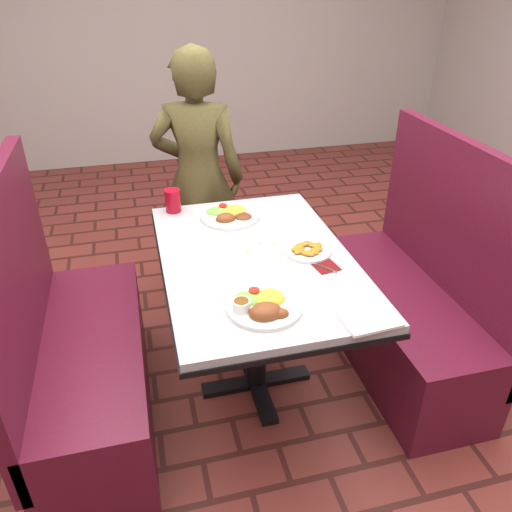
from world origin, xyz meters
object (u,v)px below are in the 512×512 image
Objects in this scene: booth_bench_right at (408,308)px; red_tumbler at (173,201)px; plantain_plate at (308,250)px; near_dinner_plate at (263,303)px; booth_bench_left at (80,361)px; far_dinner_plate at (230,213)px; dining_table at (256,275)px; diner_person at (199,179)px.

red_tumbler is (-1.09, 0.54, 0.48)m from booth_bench_right.
booth_bench_right is 6.00× the size of plantain_plate.
near_dinner_plate is at bearing -130.10° from plantain_plate.
booth_bench_left is at bearing 180.00° from booth_bench_right.
red_tumbler is at bearing 151.45° from far_dinner_plate.
dining_table is at bearing 79.51° from near_dinner_plate.
far_dinner_plate is (0.77, 0.40, 0.45)m from booth_bench_left.
near_dinner_plate is at bearing 108.82° from diner_person.
booth_bench_left reaches higher than far_dinner_plate.
plantain_plate is at bearing -177.26° from booth_bench_right.
diner_person reaches higher than dining_table.
near_dinner_plate is 1.39× the size of plantain_plate.
near_dinner_plate is at bearing -27.62° from booth_bench_left.
far_dinner_plate is 2.45× the size of red_tumbler.
booth_bench_left is 4.17× the size of far_dinner_plate.
booth_bench_left is at bearing -152.46° from far_dinner_plate.
dining_table is 4.36× the size of near_dinner_plate.
booth_bench_right is at bearing -25.70° from far_dinner_plate.
far_dinner_plate is at bearing -28.55° from red_tumbler.
dining_table is at bearing 113.48° from diner_person.
plantain_plate is (0.33, -1.00, 0.02)m from diner_person.
near_dinner_plate is 0.95m from red_tumbler.
booth_bench_right is at bearing 23.67° from near_dinner_plate.
near_dinner_plate is 0.46m from plantain_plate.
plantain_plate is 1.70× the size of red_tumbler.
plantain_plate is (0.30, 0.35, -0.02)m from near_dinner_plate.
diner_person is (0.70, 0.97, 0.42)m from booth_bench_left.
booth_bench_right is 4.32× the size of near_dinner_plate.
diner_person reaches higher than booth_bench_left.
near_dinner_plate reaches higher than plantain_plate.
near_dinner_plate is (-0.87, -0.38, 0.45)m from booth_bench_right.
diner_person is (-0.10, 0.97, 0.09)m from dining_table.
red_tumbler is at bearing 132.47° from plantain_plate.
plantain_plate is (0.26, -0.43, -0.01)m from far_dinner_plate.
booth_bench_left reaches higher than red_tumbler.
dining_table is 1.01× the size of booth_bench_right.
plantain_plate is (-0.57, -0.03, 0.43)m from booth_bench_right.
red_tumbler reaches higher than far_dinner_plate.
booth_bench_right is 0.81× the size of diner_person.
booth_bench_right is 0.72m from plantain_plate.
diner_person is at bearing 132.84° from booth_bench_right.
red_tumbler is (-0.29, 0.54, 0.15)m from dining_table.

